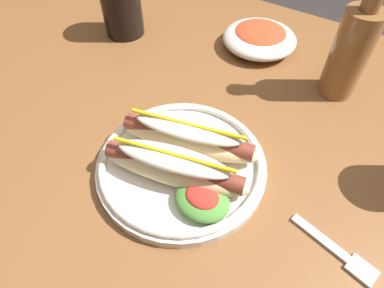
{
  "coord_description": "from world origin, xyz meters",
  "views": [
    {
      "loc": [
        0.21,
        -0.36,
        1.16
      ],
      "look_at": [
        0.03,
        -0.09,
        0.77
      ],
      "focal_mm": 30.37,
      "sensor_mm": 36.0,
      "label": 1
    }
  ],
  "objects_px": {
    "soda_cup": "(121,4)",
    "side_bowl": "(260,37)",
    "fork": "(339,253)",
    "glass_bottle": "(352,48)",
    "hot_dog_plate": "(182,160)"
  },
  "relations": [
    {
      "from": "fork",
      "to": "glass_bottle",
      "type": "relative_size",
      "value": 0.48
    },
    {
      "from": "fork",
      "to": "glass_bottle",
      "type": "bearing_deg",
      "value": 121.46
    },
    {
      "from": "hot_dog_plate",
      "to": "glass_bottle",
      "type": "distance_m",
      "value": 0.35
    },
    {
      "from": "side_bowl",
      "to": "hot_dog_plate",
      "type": "bearing_deg",
      "value": -82.82
    },
    {
      "from": "hot_dog_plate",
      "to": "side_bowl",
      "type": "xyz_separation_m",
      "value": [
        -0.05,
        0.37,
        -0.0
      ]
    },
    {
      "from": "fork",
      "to": "side_bowl",
      "type": "relative_size",
      "value": 0.76
    },
    {
      "from": "soda_cup",
      "to": "side_bowl",
      "type": "distance_m",
      "value": 0.31
    },
    {
      "from": "soda_cup",
      "to": "glass_bottle",
      "type": "relative_size",
      "value": 0.54
    },
    {
      "from": "fork",
      "to": "soda_cup",
      "type": "relative_size",
      "value": 0.88
    },
    {
      "from": "fork",
      "to": "glass_bottle",
      "type": "xyz_separation_m",
      "value": [
        -0.1,
        0.32,
        0.09
      ]
    },
    {
      "from": "fork",
      "to": "side_bowl",
      "type": "bearing_deg",
      "value": 141.48
    },
    {
      "from": "soda_cup",
      "to": "side_bowl",
      "type": "relative_size",
      "value": 0.86
    },
    {
      "from": "soda_cup",
      "to": "side_bowl",
      "type": "xyz_separation_m",
      "value": [
        0.29,
        0.11,
        -0.04
      ]
    },
    {
      "from": "fork",
      "to": "glass_bottle",
      "type": "height_order",
      "value": "glass_bottle"
    },
    {
      "from": "glass_bottle",
      "to": "hot_dog_plate",
      "type": "bearing_deg",
      "value": -113.92
    }
  ]
}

